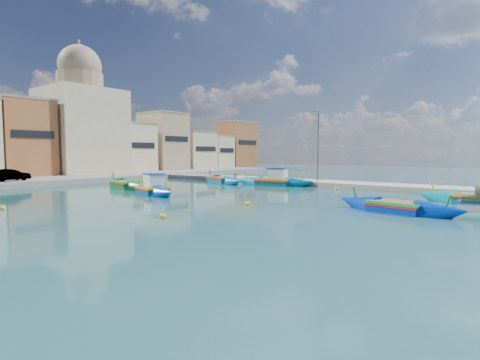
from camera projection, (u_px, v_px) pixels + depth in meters
ground at (277, 211)px, 22.64m from camera, size 160.00×160.00×0.00m
east_quay at (375, 186)px, 36.79m from camera, size 4.00×70.00×0.50m
north_quay at (37, 181)px, 42.24m from camera, size 80.00×8.00×0.60m
north_townhouses at (62, 142)px, 51.66m from camera, size 83.20×7.87×10.19m
church_block at (81, 119)px, 54.42m from camera, size 10.00×10.00×19.10m
quay_street_lamp at (318, 145)px, 39.73m from camera, size 1.18×0.16×8.00m
luzzu_turquoise_cabin at (274, 182)px, 40.53m from camera, size 3.77×9.47×2.97m
luzzu_blue_cabin at (152, 190)px, 31.96m from camera, size 4.06×8.01×2.76m
luzzu_cyan_mid at (222, 181)px, 43.55m from camera, size 4.64×8.47×2.45m
luzzu_green at (126, 186)px, 37.31m from camera, size 3.11×8.08×2.48m
luzzu_blue_south at (396, 208)px, 22.30m from camera, size 3.31×8.13×2.29m
luzzu_cyan_south at (475, 200)px, 26.10m from camera, size 2.73×7.69×2.34m
mooring_buoys at (217, 200)px, 27.60m from camera, size 24.91×23.44×0.36m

